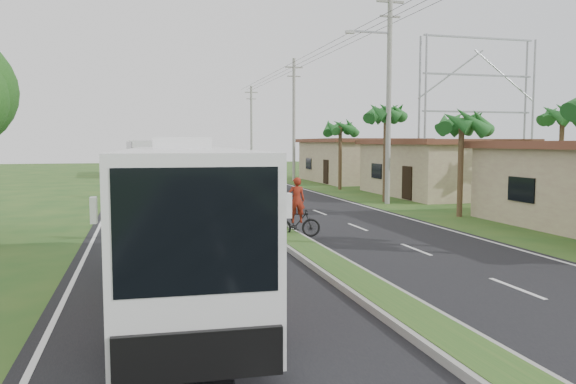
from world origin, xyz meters
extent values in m
plane|color=#234F1D|center=(0.00, 0.00, 0.00)|extent=(180.00, 180.00, 0.00)
cube|color=black|center=(0.00, 20.00, 0.01)|extent=(14.00, 160.00, 0.02)
cube|color=gray|center=(0.00, 20.00, 0.10)|extent=(1.20, 160.00, 0.17)
cube|color=#234F1D|center=(0.00, 20.00, 0.18)|extent=(0.95, 160.00, 0.02)
cube|color=silver|center=(-6.70, 20.00, 0.00)|extent=(0.12, 160.00, 0.01)
cube|color=silver|center=(6.70, 20.00, 0.00)|extent=(0.12, 160.00, 0.01)
cube|color=tan|center=(14.00, 22.00, 1.68)|extent=(7.00, 10.00, 3.35)
cube|color=brown|center=(14.00, 22.00, 3.51)|extent=(7.60, 10.60, 0.32)
cube|color=tan|center=(14.00, 36.00, 1.75)|extent=(8.00, 11.00, 3.50)
cube|color=brown|center=(14.00, 36.00, 3.66)|extent=(8.60, 11.60, 0.32)
cylinder|color=#473321|center=(9.40, 12.00, 2.30)|extent=(0.26, 0.26, 4.60)
cylinder|color=#473321|center=(8.80, 19.00, 2.70)|extent=(0.26, 0.26, 5.40)
cylinder|color=#473321|center=(9.30, 28.00, 2.40)|extent=(0.26, 0.26, 4.80)
cylinder|color=#473321|center=(17.50, 15.00, 2.60)|extent=(0.26, 0.26, 5.20)
cylinder|color=gray|center=(8.50, 18.00, 6.00)|extent=(0.28, 0.28, 12.00)
cube|color=gray|center=(8.50, 18.00, 11.20)|extent=(1.60, 0.12, 0.12)
cube|color=gray|center=(8.50, 18.00, 10.40)|extent=(1.20, 0.10, 0.10)
cube|color=gray|center=(7.30, 18.00, 9.50)|extent=(2.40, 0.10, 0.10)
cylinder|color=gray|center=(8.50, 38.00, 5.50)|extent=(0.28, 0.28, 11.00)
cube|color=gray|center=(8.50, 38.00, 10.20)|extent=(1.60, 0.12, 0.12)
cube|color=gray|center=(8.50, 38.00, 9.40)|extent=(1.20, 0.10, 0.10)
cylinder|color=gray|center=(8.50, 58.00, 5.25)|extent=(0.28, 0.28, 10.50)
cube|color=gray|center=(8.50, 58.00, 9.70)|extent=(1.60, 0.12, 0.12)
cube|color=gray|center=(8.50, 58.00, 8.90)|extent=(1.20, 0.10, 0.10)
cylinder|color=gray|center=(17.00, 29.50, 6.00)|extent=(0.18, 0.18, 12.00)
cylinder|color=gray|center=(27.00, 29.50, 6.00)|extent=(0.18, 0.18, 12.00)
cylinder|color=gray|center=(17.00, 30.50, 6.00)|extent=(0.18, 0.18, 12.00)
cylinder|color=gray|center=(27.00, 30.50, 6.00)|extent=(0.18, 0.18, 12.00)
cube|color=gray|center=(22.00, 30.00, 6.00)|extent=(10.00, 0.14, 0.14)
cube|color=gray|center=(22.00, 30.00, 9.00)|extent=(10.00, 0.14, 0.14)
cube|color=gray|center=(22.00, 30.00, 12.00)|extent=(10.00, 0.14, 0.14)
cube|color=white|center=(-4.11, 1.37, 1.86)|extent=(2.77, 11.12, 2.90)
cube|color=black|center=(-4.09, 1.92, 2.50)|extent=(2.73, 8.92, 1.16)
cube|color=black|center=(-4.35, -4.08, 2.33)|extent=(2.07, 0.23, 1.62)
cube|color=red|center=(-4.16, 0.27, 1.28)|extent=(2.55, 4.88, 0.51)
cube|color=yellow|center=(-4.10, 1.65, 1.05)|extent=(2.46, 2.86, 0.23)
cube|color=white|center=(-4.06, 2.47, 3.44)|extent=(1.38, 2.26, 0.26)
cylinder|color=black|center=(-5.30, -2.08, 0.48)|extent=(0.33, 0.97, 0.96)
cylinder|color=black|center=(-3.22, -2.17, 0.48)|extent=(0.33, 0.97, 0.96)
cylinder|color=black|center=(-5.02, 4.35, 0.48)|extent=(0.33, 0.97, 0.96)
cylinder|color=black|center=(-2.95, 4.27, 0.48)|extent=(0.33, 0.97, 0.96)
cube|color=white|center=(-4.70, 50.47, 1.92)|extent=(3.68, 12.81, 3.52)
cube|color=black|center=(-4.75, 51.01, 2.98)|extent=(3.49, 9.52, 1.20)
cube|color=orange|center=(-4.62, 49.37, 1.25)|extent=(3.24, 6.24, 0.38)
cylinder|color=black|center=(-5.52, 45.17, 0.53)|extent=(0.41, 1.08, 1.05)
cylinder|color=black|center=(-3.11, 45.35, 0.53)|extent=(0.41, 1.08, 1.05)
cylinder|color=black|center=(-6.26, 55.03, 0.53)|extent=(0.41, 1.08, 1.05)
cylinder|color=black|center=(-3.85, 55.21, 0.53)|extent=(0.41, 1.08, 1.05)
imported|color=black|center=(0.43, 8.29, 0.52)|extent=(1.79, 0.74, 1.04)
imported|color=maroon|center=(0.43, 8.29, 1.38)|extent=(0.66, 0.48, 1.65)
camera|label=1|loc=(-5.02, -11.17, 3.44)|focal=35.00mm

